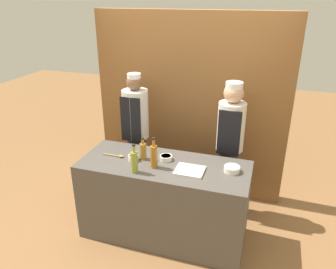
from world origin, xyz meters
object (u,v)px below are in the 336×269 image
object	(u,v)px
wooden_spoon	(116,156)
chef_right	(229,144)
chef_left	(136,133)
cutting_board	(190,170)
bottle_amber	(154,156)
bottle_vinegar	(143,151)
sauce_bowl_brown	(232,169)
bottle_oil	(134,161)
sauce_bowl_yellow	(166,157)
sauce_bowl_red	(133,158)

from	to	relation	value
wooden_spoon	chef_right	bearing A→B (deg)	30.17
chef_left	chef_right	size ratio (longest dim) A/B	1.01
cutting_board	chef_left	size ratio (longest dim) A/B	0.17
bottle_amber	chef_left	size ratio (longest dim) A/B	0.20
bottle_vinegar	sauce_bowl_brown	bearing A→B (deg)	0.95
bottle_oil	sauce_bowl_brown	bearing A→B (deg)	18.36
sauce_bowl_yellow	bottle_amber	bearing A→B (deg)	-109.21
sauce_bowl_red	chef_right	distance (m)	1.16
sauce_bowl_brown	bottle_vinegar	size ratio (longest dim) A/B	0.64
bottle_oil	wooden_spoon	distance (m)	0.43
wooden_spoon	chef_right	xyz separation A→B (m)	(1.15, 0.67, 0.01)
sauce_bowl_red	sauce_bowl_brown	size ratio (longest dim) A/B	0.70
cutting_board	chef_right	world-z (taller)	chef_right
wooden_spoon	sauce_bowl_brown	bearing A→B (deg)	2.79
chef_right	sauce_bowl_red	bearing A→B (deg)	-143.74
bottle_oil	bottle_vinegar	xyz separation A→B (m)	(-0.03, 0.29, -0.02)
sauce_bowl_red	wooden_spoon	xyz separation A→B (m)	(-0.22, 0.02, -0.02)
chef_right	bottle_oil	bearing A→B (deg)	-131.81
cutting_board	bottle_vinegar	distance (m)	0.57
chef_left	chef_right	world-z (taller)	chef_left
chef_right	bottle_vinegar	bearing A→B (deg)	-143.58
cutting_board	wooden_spoon	bearing A→B (deg)	175.73
sauce_bowl_yellow	bottle_oil	bearing A→B (deg)	-121.81
bottle_oil	chef_left	xyz separation A→B (m)	(-0.37, 0.92, -0.11)
sauce_bowl_yellow	chef_right	distance (m)	0.83
wooden_spoon	chef_left	bearing A→B (deg)	93.52
sauce_bowl_yellow	sauce_bowl_brown	xyz separation A→B (m)	(0.71, -0.04, 0.01)
sauce_bowl_red	bottle_vinegar	size ratio (longest dim) A/B	0.44
chef_left	sauce_bowl_brown	bearing A→B (deg)	-25.00
cutting_board	bottle_amber	distance (m)	0.39
sauce_bowl_red	sauce_bowl_yellow	world-z (taller)	sauce_bowl_red
sauce_bowl_brown	bottle_oil	bearing A→B (deg)	-161.64
bottle_amber	chef_left	bearing A→B (deg)	124.49
bottle_amber	bottle_vinegar	size ratio (longest dim) A/B	1.33
cutting_board	bottle_vinegar	bearing A→B (deg)	168.72
bottle_vinegar	wooden_spoon	distance (m)	0.32
sauce_bowl_yellow	chef_left	bearing A→B (deg)	136.05
sauce_bowl_yellow	chef_left	xyz separation A→B (m)	(-0.59, 0.57, -0.02)
bottle_vinegar	bottle_oil	bearing A→B (deg)	-84.95
bottle_amber	chef_right	distance (m)	1.02
sauce_bowl_yellow	chef_right	bearing A→B (deg)	43.26
sauce_bowl_red	sauce_bowl_brown	xyz separation A→B (m)	(1.05, 0.08, 0.00)
cutting_board	chef_left	distance (m)	1.16
sauce_bowl_brown	bottle_oil	xyz separation A→B (m)	(-0.93, -0.31, 0.09)
cutting_board	chef_right	bearing A→B (deg)	67.92
chef_left	chef_right	xyz separation A→B (m)	(1.19, 0.00, 0.01)
sauce_bowl_yellow	bottle_vinegar	xyz separation A→B (m)	(-0.24, -0.06, 0.07)
bottle_amber	chef_right	size ratio (longest dim) A/B	0.20
sauce_bowl_yellow	wooden_spoon	world-z (taller)	sauce_bowl_yellow
sauce_bowl_red	chef_left	world-z (taller)	chef_left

